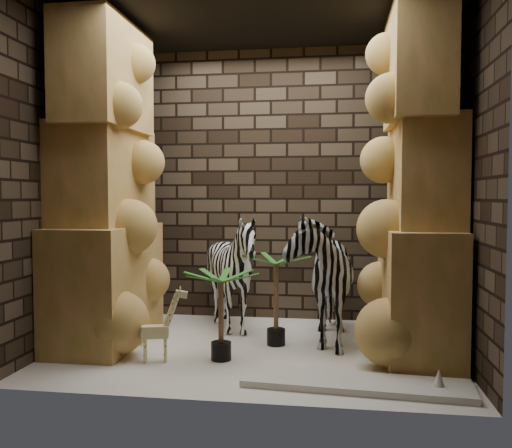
% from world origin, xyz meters
% --- Properties ---
extents(floor, '(3.50, 3.50, 0.00)m').
position_xyz_m(floor, '(0.00, 0.00, 0.00)').
color(floor, white).
rests_on(floor, ground).
extents(ceiling, '(3.50, 3.50, 0.00)m').
position_xyz_m(ceiling, '(0.00, 0.00, 3.00)').
color(ceiling, black).
rests_on(ceiling, ground).
extents(wall_back, '(3.50, 0.00, 3.50)m').
position_xyz_m(wall_back, '(0.00, 1.25, 1.50)').
color(wall_back, black).
rests_on(wall_back, ground).
extents(wall_front, '(3.50, 0.00, 3.50)m').
position_xyz_m(wall_front, '(0.00, -1.25, 1.50)').
color(wall_front, black).
rests_on(wall_front, ground).
extents(wall_left, '(0.00, 3.00, 3.00)m').
position_xyz_m(wall_left, '(-1.75, 0.00, 1.50)').
color(wall_left, black).
rests_on(wall_left, ground).
extents(wall_right, '(0.00, 3.00, 3.00)m').
position_xyz_m(wall_right, '(1.75, 0.00, 1.50)').
color(wall_right, black).
rests_on(wall_right, ground).
extents(rock_pillar_left, '(0.68, 1.30, 3.00)m').
position_xyz_m(rock_pillar_left, '(-1.40, 0.00, 1.50)').
color(rock_pillar_left, tan).
rests_on(rock_pillar_left, floor).
extents(rock_pillar_right, '(0.58, 1.25, 3.00)m').
position_xyz_m(rock_pillar_right, '(1.42, 0.00, 1.50)').
color(rock_pillar_right, tan).
rests_on(rock_pillar_right, floor).
extents(zebra_right, '(0.73, 1.25, 1.43)m').
position_xyz_m(zebra_right, '(0.56, 0.37, 0.72)').
color(zebra_right, white).
rests_on(zebra_right, floor).
extents(zebra_left, '(1.23, 1.39, 1.07)m').
position_xyz_m(zebra_left, '(-0.31, 0.59, 0.53)').
color(zebra_left, white).
rests_on(zebra_left, floor).
extents(giraffe_toy, '(0.35, 0.19, 0.64)m').
position_xyz_m(giraffe_toy, '(-0.76, -0.49, 0.32)').
color(giraffe_toy, beige).
rests_on(giraffe_toy, floor).
extents(palm_front, '(0.36, 0.36, 0.85)m').
position_xyz_m(palm_front, '(0.18, 0.16, 0.43)').
color(palm_front, '#194F14').
rests_on(palm_front, floor).
extents(palm_back, '(0.36, 0.36, 0.76)m').
position_xyz_m(palm_back, '(-0.23, -0.35, 0.38)').
color(palm_back, '#194F14').
rests_on(palm_back, floor).
extents(surfboard, '(1.66, 0.52, 0.05)m').
position_xyz_m(surfboard, '(0.87, -0.84, 0.03)').
color(surfboard, silver).
rests_on(surfboard, floor).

